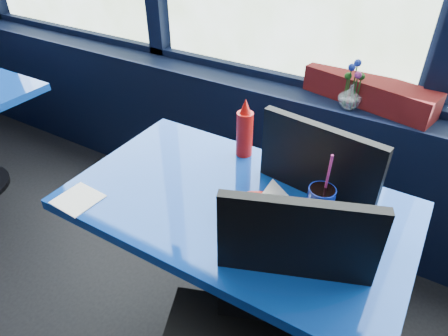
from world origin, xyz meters
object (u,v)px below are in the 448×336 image
planter_box (369,91)px  chair_near_front (256,330)px  near_table (236,238)px  food_basket (268,214)px  ketchup_bottle (245,131)px  flower_vase (351,94)px  soda_cup (320,205)px  chair_near_back (315,205)px

planter_box → chair_near_front: bearing=-74.7°
near_table → food_basket: (0.14, -0.04, 0.22)m
planter_box → ketchup_bottle: (-0.33, -0.62, -0.00)m
chair_near_front → flower_vase: flower_vase is taller
soda_cup → near_table: bearing=-171.0°
food_basket → soda_cup: (0.14, 0.08, 0.04)m
flower_vase → ketchup_bottle: (-0.27, -0.54, -0.01)m
flower_vase → near_table: bearing=-100.1°
chair_near_back → soda_cup: size_ratio=3.49×
chair_near_front → chair_near_back: bearing=73.3°
chair_near_back → planter_box: 0.65m
near_table → chair_near_back: chair_near_back is taller
chair_near_front → ketchup_bottle: (-0.37, 0.59, 0.28)m
planter_box → ketchup_bottle: 0.70m
food_basket → flower_vase: bearing=107.3°
chair_near_back → flower_vase: bearing=-76.1°
planter_box → food_basket: size_ratio=2.01×
chair_near_back → food_basket: chair_near_back is taller
planter_box → food_basket: planter_box is taller
chair_near_back → flower_vase: (-0.05, 0.50, 0.28)m
chair_near_back → soda_cup: soda_cup is taller
chair_near_front → planter_box: chair_near_front is taller
chair_near_front → near_table: bearing=107.1°
planter_box → soda_cup: (0.07, -0.86, -0.04)m
planter_box → flower_vase: flower_vase is taller
flower_vase → soda_cup: size_ratio=0.77×
near_table → food_basket: 0.26m
planter_box → soda_cup: soda_cup is taller
chair_near_front → soda_cup: 0.43m
near_table → flower_vase: size_ratio=5.26×
near_table → soda_cup: 0.38m
near_table → chair_near_front: (0.24, -0.31, 0.02)m
near_table → flower_vase: flower_vase is taller
chair_near_back → planter_box: (0.01, 0.59, 0.27)m
food_basket → ketchup_bottle: 0.42m
flower_vase → food_basket: flower_vase is taller
flower_vase → ketchup_bottle: 0.60m
near_table → planter_box: planter_box is taller
near_table → food_basket: bearing=-15.4°
food_basket → ketchup_bottle: ketchup_bottle is taller
food_basket → chair_near_back: bearing=98.3°
near_table → ketchup_bottle: bearing=113.8°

